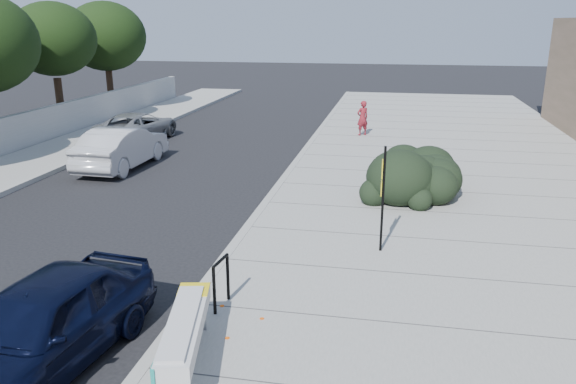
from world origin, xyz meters
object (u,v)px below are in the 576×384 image
Objects in this scene: bench at (185,328)px; suv_silver at (137,127)px; sign_post at (383,192)px; bike_rack at (221,278)px; sedan_navy at (42,325)px; wagon_silver at (122,147)px; pedestrian at (363,118)px.

suv_silver reaches higher than bench.
suv_silver is at bearing 105.43° from bench.
bench is at bearing -120.53° from sign_post.
suv_silver is (-10.76, 10.60, -0.86)m from sign_post.
bench is at bearing 121.29° from suv_silver.
suv_silver is at bearing 128.01° from bike_rack.
sedan_navy is 16.86m from suv_silver.
wagon_silver is at bearing 144.13° from sign_post.
bench is 17.98m from pedestrian.
bike_rack is 2.94m from sedan_navy.
sign_post reaches higher than suv_silver.
sedan_navy is (-2.11, -2.05, 0.02)m from bike_rack.
pedestrian reaches higher than wagon_silver.
sign_post is 0.51× the size of suv_silver.
bench is at bearing 122.07° from wagon_silver.
sign_post is at bearing 139.03° from suv_silver.
sedan_navy is at bearing 114.43° from suv_silver.
bike_rack is 0.20× the size of wagon_silver.
bench is at bearing 49.68° from pedestrian.
sedan_navy is (-2.11, -0.32, -0.01)m from bench.
bench is 17.43m from suv_silver.
wagon_silver is at bearing 132.50° from bike_rack.
wagon_silver is 2.92× the size of pedestrian.
wagon_silver reaches higher than sedan_navy.
suv_silver is (-5.99, 15.76, -0.08)m from sedan_navy.
suv_silver is (-8.10, 13.70, -0.06)m from bike_rack.
sign_post is (2.66, 4.83, 0.78)m from bench.
pedestrian reaches higher than suv_silver.
bench is at bearing 15.82° from sedan_navy.
pedestrian reaches higher than bench.
sedan_navy is at bearing -134.45° from sign_post.
pedestrian is (-1.24, 13.10, -0.59)m from sign_post.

